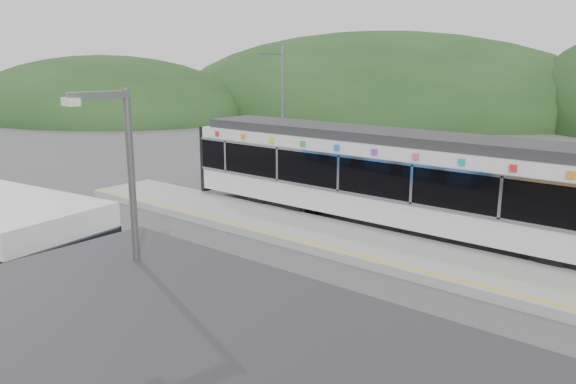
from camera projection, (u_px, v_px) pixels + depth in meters
The scene contains 7 objects.
ground at pixel (277, 269), 17.46m from camera, with size 120.00×120.00×0.00m, color #4C4C4F.
hills at pixel (536, 267), 17.59m from camera, with size 146.00×149.00×26.00m.
platform at pixel (338, 239), 19.91m from camera, with size 26.00×3.20×0.30m, color #9E9E99.
yellow_line at pixel (316, 243), 18.89m from camera, with size 26.00×0.10×0.01m, color yellow.
train at pixel (419, 180), 20.45m from camera, with size 20.44×3.01×3.74m.
catenary_mast_west at pixel (282, 117), 27.40m from camera, with size 0.18×1.80×7.00m.
lamp_post at pixel (129, 232), 9.37m from camera, with size 0.38×1.06×5.89m.
Camera 1 is at (10.75, -12.46, 6.31)m, focal length 35.00 mm.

